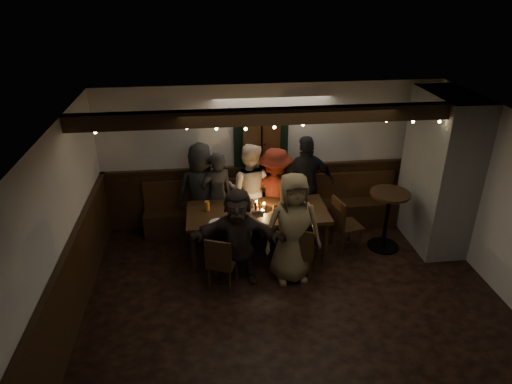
{
  "coord_description": "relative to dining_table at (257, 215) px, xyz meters",
  "views": [
    {
      "loc": [
        -1.16,
        -4.99,
        4.3
      ],
      "look_at": [
        -0.38,
        1.6,
        1.05
      ],
      "focal_mm": 32.0,
      "sensor_mm": 36.0,
      "label": 1
    }
  ],
  "objects": [
    {
      "name": "person_a",
      "position": [
        -0.88,
        0.76,
        0.12
      ],
      "size": [
        0.89,
        0.62,
        1.71
      ],
      "primitive_type": "imported",
      "rotation": [
        0.0,
        0.0,
        3.24
      ],
      "color": "black",
      "rests_on": "ground"
    },
    {
      "name": "dining_table",
      "position": [
        0.0,
        0.0,
        0.0
      ],
      "size": [
        2.26,
        0.97,
        0.98
      ],
      "color": "black",
      "rests_on": "ground"
    },
    {
      "name": "person_g",
      "position": [
        0.44,
        -0.71,
        0.13
      ],
      "size": [
        0.89,
        0.61,
        1.74
      ],
      "primitive_type": "imported",
      "rotation": [
        0.0,
        0.0,
        0.07
      ],
      "color": "olive",
      "rests_on": "ground"
    },
    {
      "name": "room",
      "position": [
        1.45,
        0.02,
        0.34
      ],
      "size": [
        6.02,
        5.01,
        2.62
      ],
      "color": "black",
      "rests_on": "ground"
    },
    {
      "name": "person_e",
      "position": [
        0.95,
        0.75,
        0.15
      ],
      "size": [
        1.07,
        0.53,
        1.77
      ],
      "primitive_type": "imported",
      "rotation": [
        0.0,
        0.0,
        3.23
      ],
      "color": "black",
      "rests_on": "ground"
    },
    {
      "name": "chair_end",
      "position": [
        1.43,
        -0.03,
        -0.2
      ],
      "size": [
        0.52,
        0.52,
        0.95
      ],
      "color": "black",
      "rests_on": "ground"
    },
    {
      "name": "person_f",
      "position": [
        -0.37,
        -0.68,
        0.03
      ],
      "size": [
        1.47,
        0.64,
        1.53
      ],
      "primitive_type": "imported",
      "rotation": [
        0.0,
        0.0,
        -0.14
      ],
      "color": "#2D2220",
      "rests_on": "ground"
    },
    {
      "name": "person_c",
      "position": [
        -0.05,
        0.75,
        0.1
      ],
      "size": [
        0.98,
        0.86,
        1.68
      ],
      "primitive_type": "imported",
      "rotation": [
        0.0,
        0.0,
        2.81
      ],
      "color": "beige",
      "rests_on": "ground"
    },
    {
      "name": "high_top",
      "position": [
        2.18,
        -0.05,
        -0.08
      ],
      "size": [
        0.65,
        0.65,
        1.04
      ],
      "color": "black",
      "rests_on": "ground"
    },
    {
      "name": "chair_near_right",
      "position": [
        0.57,
        -0.73,
        -0.24
      ],
      "size": [
        0.5,
        0.5,
        0.88
      ],
      "color": "black",
      "rests_on": "ground"
    },
    {
      "name": "person_b",
      "position": [
        -0.62,
        0.64,
        0.06
      ],
      "size": [
        0.68,
        0.57,
        1.59
      ],
      "primitive_type": "imported",
      "rotation": [
        0.0,
        0.0,
        3.53
      ],
      "color": "#232325",
      "rests_on": "ground"
    },
    {
      "name": "person_d",
      "position": [
        0.39,
        0.65,
        0.07
      ],
      "size": [
        1.19,
        0.97,
        1.61
      ],
      "primitive_type": "imported",
      "rotation": [
        0.0,
        0.0,
        2.72
      ],
      "color": "#621B10",
      "rests_on": "ground"
    },
    {
      "name": "chair_near_left",
      "position": [
        -0.64,
        -0.86,
        -0.24
      ],
      "size": [
        0.51,
        0.51,
        0.88
      ],
      "color": "black",
      "rests_on": "ground"
    }
  ]
}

